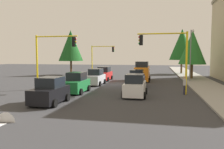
{
  "coord_description": "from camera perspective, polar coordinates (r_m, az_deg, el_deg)",
  "views": [
    {
      "loc": [
        27.29,
        4.91,
        3.55
      ],
      "look_at": [
        -0.23,
        -0.73,
        1.2
      ],
      "focal_mm": 35.66,
      "sensor_mm": 36.0,
      "label": 1
    }
  ],
  "objects": [
    {
      "name": "ground_plane",
      "position": [
        27.95,
        1.38,
        -2.51
      ],
      "size": [
        120.0,
        120.0,
        0.0
      ],
      "primitive_type": "plane",
      "color": "#353538"
    },
    {
      "name": "sidewalk_kerb",
      "position": [
        32.95,
        21.3,
        -1.6
      ],
      "size": [
        80.0,
        4.0,
        0.15
      ],
      "primitive_type": "cube",
      "color": "gray",
      "rests_on": "ground"
    },
    {
      "name": "lane_arrow_near",
      "position": [
        18.0,
        -14.85,
        -6.74
      ],
      "size": [
        2.4,
        1.1,
        1.1
      ],
      "color": "silver",
      "rests_on": "ground"
    },
    {
      "name": "lane_arrow_mid",
      "position": [
        13.07,
        -26.87,
        -11.49
      ],
      "size": [
        2.4,
        1.1,
        1.1
      ],
      "color": "silver",
      "rests_on": "ground"
    },
    {
      "name": "traffic_signal_far_right",
      "position": [
        42.62,
        -2.79,
        5.26
      ],
      "size": [
        0.36,
        4.59,
        5.51
      ],
      "color": "yellow",
      "rests_on": "ground"
    },
    {
      "name": "traffic_signal_near_left",
      "position": [
        21.31,
        13.81,
        6.05
      ],
      "size": [
        0.36,
        4.59,
        5.76
      ],
      "color": "yellow",
      "rests_on": "ground"
    },
    {
      "name": "traffic_signal_near_right",
      "position": [
        23.79,
        -14.98,
        5.77
      ],
      "size": [
        0.36,
        4.59,
        5.69
      ],
      "color": "yellow",
      "rests_on": "ground"
    },
    {
      "name": "street_lamp_curbside",
      "position": [
        31.2,
        19.6,
        5.97
      ],
      "size": [
        2.15,
        0.28,
        7.0
      ],
      "color": "slate",
      "rests_on": "ground"
    },
    {
      "name": "tree_roadside_far",
      "position": [
        45.57,
        17.51,
        7.35
      ],
      "size": [
        4.78,
        4.78,
        8.77
      ],
      "color": "brown",
      "rests_on": "ground"
    },
    {
      "name": "tree_roadside_mid",
      "position": [
        35.68,
        19.92,
        6.54
      ],
      "size": [
        4.03,
        4.03,
        7.35
      ],
      "color": "brown",
      "rests_on": "ground"
    },
    {
      "name": "tree_opposite_side",
      "position": [
        42.43,
        -10.53,
        7.28
      ],
      "size": [
        4.54,
        4.54,
        8.31
      ],
      "color": "brown",
      "rests_on": "ground"
    },
    {
      "name": "delivery_van_orange",
      "position": [
        31.56,
        7.75,
        0.62
      ],
      "size": [
        4.8,
        2.22,
        2.77
      ],
      "color": "orange",
      "rests_on": "ground"
    },
    {
      "name": "car_black",
      "position": [
        17.25,
        -15.62,
        -4.25
      ],
      "size": [
        3.61,
        2.08,
        1.98
      ],
      "color": "black",
      "rests_on": "ground"
    },
    {
      "name": "car_white",
      "position": [
        19.72,
        5.92,
        -2.98
      ],
      "size": [
        3.94,
        2.03,
        1.98
      ],
      "color": "white",
      "rests_on": "ground"
    },
    {
      "name": "car_silver",
      "position": [
        27.49,
        -4.22,
        -0.77
      ],
      "size": [
        3.84,
        1.96,
        1.98
      ],
      "color": "#B2B5BA",
      "rests_on": "ground"
    },
    {
      "name": "car_red",
      "position": [
        32.47,
        -2.05,
        0.1
      ],
      "size": [
        4.16,
        2.01,
        1.98
      ],
      "color": "red",
      "rests_on": "ground"
    },
    {
      "name": "car_blue",
      "position": [
        25.66,
        6.41,
        -1.19
      ],
      "size": [
        3.68,
        1.96,
        1.98
      ],
      "color": "blue",
      "rests_on": "ground"
    },
    {
      "name": "car_green",
      "position": [
        21.79,
        -9.13,
        -2.28
      ],
      "size": [
        3.75,
        2.0,
        1.98
      ],
      "color": "#1E7238",
      "rests_on": "ground"
    },
    {
      "name": "pedestrian_crossing",
      "position": [
        21.53,
        18.09,
        -2.5
      ],
      "size": [
        0.4,
        0.24,
        1.7
      ],
      "color": "#262638",
      "rests_on": "ground"
    }
  ]
}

